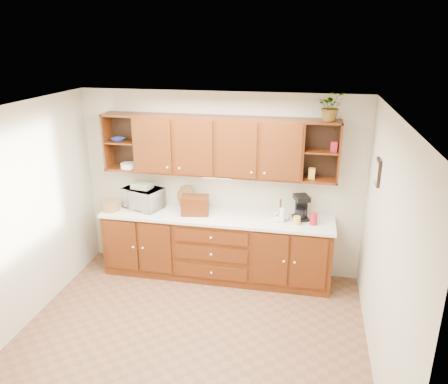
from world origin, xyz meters
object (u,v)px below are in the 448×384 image
at_px(microwave, 143,198).
at_px(bread_box, 195,205).
at_px(coffee_maker, 301,207).
at_px(potted_plant, 331,106).

bearing_deg(microwave, bread_box, 13.50).
relative_size(microwave, bread_box, 1.44).
height_order(coffee_maker, potted_plant, potted_plant).
bearing_deg(potted_plant, microwave, -179.73).
bearing_deg(microwave, potted_plant, 20.00).
height_order(microwave, potted_plant, potted_plant).
xyz_separation_m(coffee_maker, potted_plant, (0.29, -0.03, 1.37)).
distance_m(microwave, bread_box, 0.80).
xyz_separation_m(bread_box, potted_plant, (1.74, 0.10, 1.40)).
xyz_separation_m(bread_box, coffee_maker, (1.45, 0.13, 0.03)).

